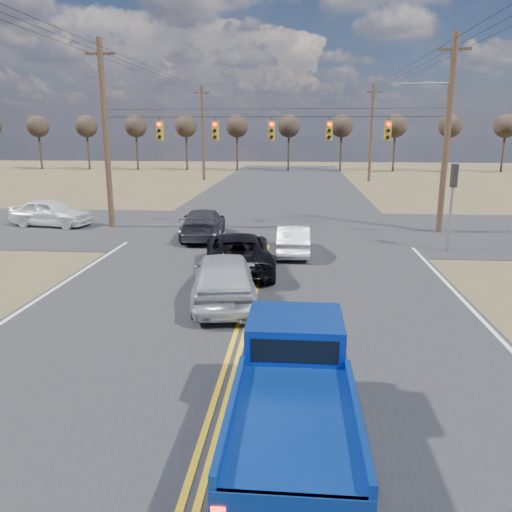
# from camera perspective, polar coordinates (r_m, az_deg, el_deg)

# --- Properties ---
(ground) EXTENTS (160.00, 160.00, 0.00)m
(ground) POSITION_cam_1_polar(r_m,az_deg,el_deg) (10.52, -4.04, -16.09)
(ground) COLOR brown
(ground) RESTS_ON ground
(road_main) EXTENTS (14.00, 120.00, 0.02)m
(road_main) POSITION_cam_1_polar(r_m,az_deg,el_deg) (19.76, 0.41, -1.41)
(road_main) COLOR #28282B
(road_main) RESTS_ON ground
(road_cross) EXTENTS (120.00, 12.00, 0.02)m
(road_cross) POSITION_cam_1_polar(r_m,az_deg,el_deg) (27.53, 1.72, 3.04)
(road_cross) COLOR #28282B
(road_cross) RESTS_ON ground
(signal_gantry) EXTENTS (19.60, 4.83, 10.00)m
(signal_gantry) POSITION_cam_1_polar(r_m,az_deg,el_deg) (26.78, 2.87, 13.62)
(signal_gantry) COLOR #473323
(signal_gantry) RESTS_ON ground
(utility_poles) EXTENTS (19.60, 58.32, 10.00)m
(utility_poles) POSITION_cam_1_polar(r_m,az_deg,el_deg) (26.02, 1.67, 13.98)
(utility_poles) COLOR #473323
(utility_poles) RESTS_ON ground
(treeline) EXTENTS (87.00, 117.80, 7.40)m
(treeline) POSITION_cam_1_polar(r_m,az_deg,el_deg) (35.97, 2.62, 14.76)
(treeline) COLOR #33261C
(treeline) RESTS_ON ground
(pickup_truck) EXTENTS (2.10, 5.23, 1.96)m
(pickup_truck) POSITION_cam_1_polar(r_m,az_deg,el_deg) (8.66, 4.32, -15.97)
(pickup_truck) COLOR black
(pickup_truck) RESTS_ON ground
(silver_suv) EXTENTS (2.67, 5.13, 1.67)m
(silver_suv) POSITION_cam_1_polar(r_m,az_deg,el_deg) (15.67, -3.69, -2.43)
(silver_suv) COLOR #AFB3B8
(silver_suv) RESTS_ON ground
(black_suv) EXTENTS (3.27, 5.73, 1.51)m
(black_suv) POSITION_cam_1_polar(r_m,az_deg,el_deg) (19.24, -2.06, 0.47)
(black_suv) COLOR black
(black_suv) RESTS_ON ground
(white_car_queue) EXTENTS (1.40, 3.93, 1.29)m
(white_car_queue) POSITION_cam_1_polar(r_m,az_deg,el_deg) (21.96, 4.30, 1.87)
(white_car_queue) COLOR silver
(white_car_queue) RESTS_ON ground
(dgrey_car_queue) EXTENTS (2.57, 5.27, 1.48)m
(dgrey_car_queue) POSITION_cam_1_polar(r_m,az_deg,el_deg) (25.35, -6.04, 3.70)
(dgrey_car_queue) COLOR #313136
(dgrey_car_queue) RESTS_ON ground
(cross_car_west) EXTENTS (2.52, 4.81, 1.56)m
(cross_car_west) POSITION_cam_1_polar(r_m,az_deg,el_deg) (30.71, -22.42, 4.61)
(cross_car_west) COLOR white
(cross_car_west) RESTS_ON ground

